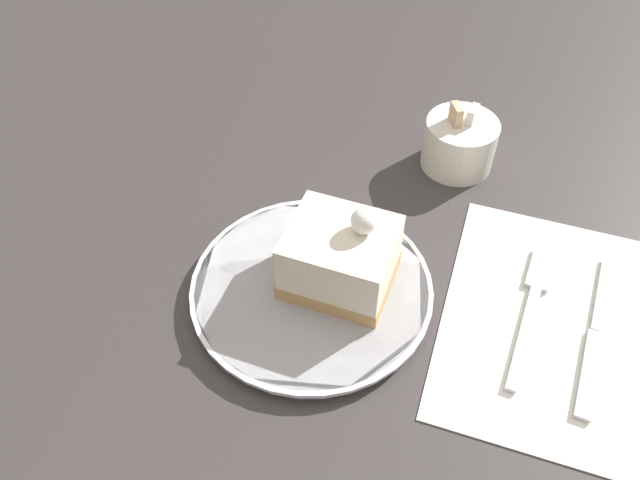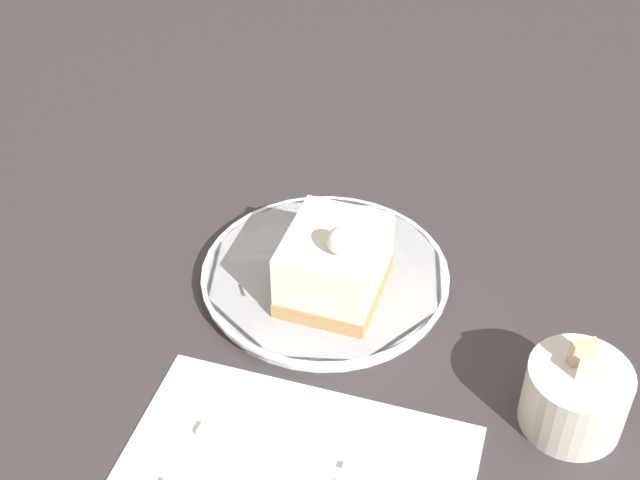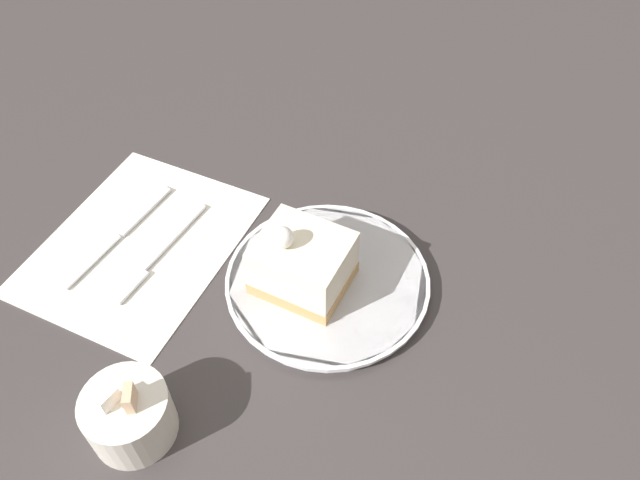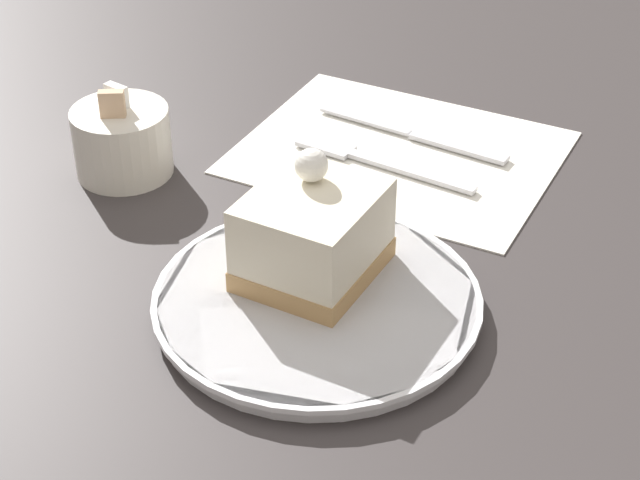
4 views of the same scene
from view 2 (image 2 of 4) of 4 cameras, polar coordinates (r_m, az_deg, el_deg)
ground_plane at (r=0.83m, az=2.03°, el=-1.76°), size 4.00×4.00×0.00m
plate at (r=0.81m, az=0.33°, el=-2.36°), size 0.22×0.22×0.01m
cake_slice at (r=0.76m, az=0.92°, el=-1.56°), size 0.11×0.10×0.09m
fork at (r=0.68m, az=-0.24°, el=-14.38°), size 0.07×0.16×0.00m
sugar_bowl at (r=0.71m, az=16.03°, el=-9.59°), size 0.08×0.08×0.08m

